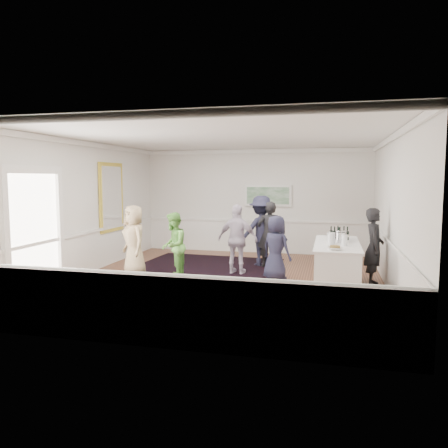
% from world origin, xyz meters
% --- Properties ---
extents(floor, '(8.00, 8.00, 0.00)m').
position_xyz_m(floor, '(0.00, 0.00, 0.00)').
color(floor, brown).
rests_on(floor, ground).
extents(ceiling, '(7.00, 8.00, 0.02)m').
position_xyz_m(ceiling, '(0.00, 0.00, 3.20)').
color(ceiling, white).
rests_on(ceiling, wall_back).
extents(wall_left, '(0.02, 8.00, 3.20)m').
position_xyz_m(wall_left, '(-3.50, 0.00, 1.60)').
color(wall_left, white).
rests_on(wall_left, floor).
extents(wall_right, '(0.02, 8.00, 3.20)m').
position_xyz_m(wall_right, '(3.50, 0.00, 1.60)').
color(wall_right, white).
rests_on(wall_right, floor).
extents(wall_back, '(7.00, 0.02, 3.20)m').
position_xyz_m(wall_back, '(0.00, 4.00, 1.60)').
color(wall_back, white).
rests_on(wall_back, floor).
extents(wall_front, '(7.00, 0.02, 3.20)m').
position_xyz_m(wall_front, '(0.00, -4.00, 1.60)').
color(wall_front, white).
rests_on(wall_front, floor).
extents(wainscoting, '(7.00, 8.00, 1.00)m').
position_xyz_m(wainscoting, '(0.00, 0.00, 0.50)').
color(wainscoting, white).
rests_on(wainscoting, floor).
extents(mirror, '(0.05, 1.25, 1.85)m').
position_xyz_m(mirror, '(-3.45, 1.30, 1.80)').
color(mirror, yellow).
rests_on(mirror, wall_left).
extents(doorway, '(0.10, 1.78, 2.56)m').
position_xyz_m(doorway, '(-3.45, -1.90, 1.42)').
color(doorway, white).
rests_on(doorway, wall_left).
extents(landscape_painting, '(1.44, 0.06, 0.66)m').
position_xyz_m(landscape_painting, '(0.40, 3.95, 1.78)').
color(landscape_painting, white).
rests_on(landscape_painting, wall_back).
extents(area_rug, '(3.85, 4.90, 0.02)m').
position_xyz_m(area_rug, '(-0.90, 0.65, 0.01)').
color(area_rug, black).
rests_on(area_rug, floor).
extents(serving_table, '(0.91, 2.40, 0.97)m').
position_xyz_m(serving_table, '(2.43, -0.11, 0.49)').
color(serving_table, white).
rests_on(serving_table, floor).
extents(bartender, '(0.44, 0.63, 1.68)m').
position_xyz_m(bartender, '(3.20, 0.39, 0.84)').
color(bartender, black).
rests_on(bartender, floor).
extents(guest_tan, '(0.97, 0.95, 1.68)m').
position_xyz_m(guest_tan, '(-2.21, 0.02, 0.84)').
color(guest_tan, tan).
rests_on(guest_tan, floor).
extents(guest_green, '(0.69, 0.82, 1.53)m').
position_xyz_m(guest_green, '(-1.23, 0.02, 0.76)').
color(guest_green, '#5FA843').
rests_on(guest_green, floor).
extents(guest_lilac, '(1.03, 0.53, 1.69)m').
position_xyz_m(guest_lilac, '(0.12, 0.79, 0.84)').
color(guest_lilac, '#BBADC2').
rests_on(guest_lilac, floor).
extents(guest_dark_a, '(1.38, 1.23, 1.86)m').
position_xyz_m(guest_dark_a, '(0.52, 1.95, 0.93)').
color(guest_dark_a, '#1E1E32').
rests_on(guest_dark_a, floor).
extents(guest_dark_b, '(0.73, 0.60, 1.72)m').
position_xyz_m(guest_dark_b, '(0.74, 1.80, 0.86)').
color(guest_dark_b, black).
rests_on(guest_dark_b, floor).
extents(guest_navy, '(0.86, 0.77, 1.48)m').
position_xyz_m(guest_navy, '(1.09, 0.40, 0.74)').
color(guest_navy, '#1E1E32').
rests_on(guest_navy, floor).
extents(wine_bottles, '(0.42, 0.35, 0.31)m').
position_xyz_m(wine_bottles, '(2.44, 0.39, 1.13)').
color(wine_bottles, black).
rests_on(wine_bottles, serving_table).
extents(juice_pitchers, '(0.39, 0.41, 0.24)m').
position_xyz_m(juice_pitchers, '(2.39, -0.33, 1.09)').
color(juice_pitchers, '#7DA63B').
rests_on(juice_pitchers, serving_table).
extents(ice_bucket, '(0.26, 0.26, 0.25)m').
position_xyz_m(ice_bucket, '(2.50, 0.02, 1.09)').
color(ice_bucket, silver).
rests_on(ice_bucket, serving_table).
extents(nut_bowl, '(0.28, 0.28, 0.08)m').
position_xyz_m(nut_bowl, '(2.37, -1.02, 1.01)').
color(nut_bowl, white).
rests_on(nut_bowl, serving_table).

